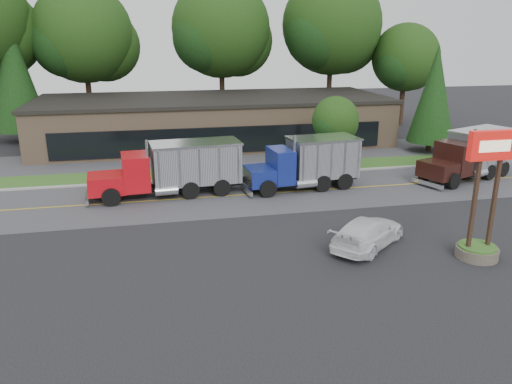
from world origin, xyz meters
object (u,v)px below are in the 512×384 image
(bilo_sign, at_px, (482,216))
(dump_truck_red, at_px, (176,167))
(dump_truck_blue, at_px, (308,162))
(dump_truck_maroon, at_px, (472,153))
(rally_car, at_px, (368,232))

(bilo_sign, relative_size, dump_truck_red, 0.61)
(bilo_sign, relative_size, dump_truck_blue, 0.76)
(dump_truck_blue, height_order, dump_truck_maroon, same)
(bilo_sign, height_order, dump_truck_maroon, bilo_sign)
(rally_car, bearing_deg, bilo_sign, -157.08)
(bilo_sign, distance_m, dump_truck_red, 18.06)
(dump_truck_red, height_order, dump_truck_blue, same)
(dump_truck_blue, bearing_deg, dump_truck_red, -8.10)
(dump_truck_maroon, bearing_deg, rally_car, 17.39)
(dump_truck_blue, xyz_separation_m, dump_truck_maroon, (12.19, -0.02, 0.00))
(dump_truck_red, bearing_deg, rally_car, 125.39)
(dump_truck_maroon, bearing_deg, dump_truck_blue, -21.61)
(bilo_sign, bearing_deg, dump_truck_blue, 109.54)
(bilo_sign, xyz_separation_m, dump_truck_maroon, (7.86, 12.18, -0.22))
(rally_car, bearing_deg, dump_truck_maroon, -91.08)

